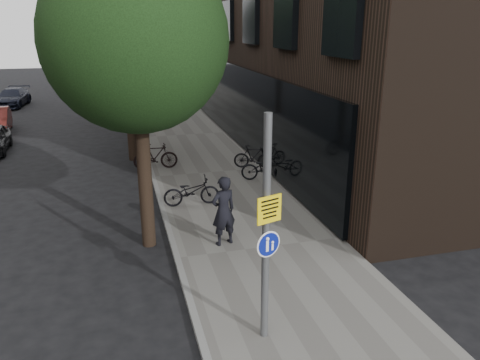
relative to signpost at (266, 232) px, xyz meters
name	(u,v)px	position (x,y,z in m)	size (l,w,h in m)	color
ground	(303,329)	(0.84, 0.11, -2.25)	(120.00, 120.00, 0.00)	black
sidewalk	(211,173)	(1.09, 10.11, -2.19)	(4.50, 60.00, 0.12)	#64625C
curb_edge	(153,178)	(-1.16, 10.11, -2.18)	(0.15, 60.00, 0.13)	slate
street_tree_near	(139,48)	(-1.69, 4.75, 2.86)	(4.40, 4.40, 7.50)	black
street_tree_mid	(126,37)	(-1.69, 13.25, 2.87)	(5.00, 5.00, 7.80)	black
street_tree_far	(120,33)	(-1.69, 22.25, 2.87)	(5.00, 5.00, 7.80)	black
signpost	(266,232)	(0.00, 0.00, 0.00)	(0.47, 0.18, 4.21)	#595B5E
pedestrian	(223,211)	(0.14, 3.91, -1.19)	(0.68, 0.45, 1.87)	black
parked_bike_facade_near	(266,168)	(2.84, 8.64, -1.65)	(0.63, 1.81, 0.95)	black
parked_bike_facade_far	(253,156)	(2.84, 10.24, -1.66)	(0.44, 1.56, 0.94)	black
parked_bike_curb_near	(191,191)	(-0.22, 6.89, -1.66)	(0.62, 1.77, 0.93)	black
parked_bike_curb_far	(155,156)	(-0.96, 11.12, -1.60)	(0.49, 1.74, 1.04)	black
parked_car_far	(12,97)	(-9.31, 29.30, -1.62)	(1.75, 4.31, 1.25)	black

